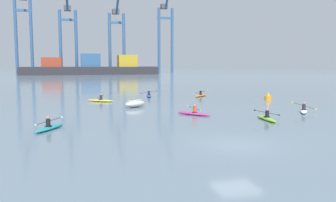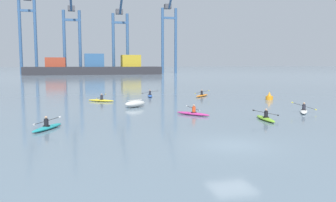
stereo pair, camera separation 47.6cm
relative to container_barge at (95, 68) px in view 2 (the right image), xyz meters
name	(u,v)px [view 2 (the right image)]	position (x,y,z in m)	size (l,w,h in m)	color
ground_plane	(233,145)	(2.05, -122.62, -2.62)	(800.00, 800.00, 0.00)	slate
container_barge	(95,68)	(0.00, 0.00, 0.00)	(51.63, 9.25, 8.01)	#28282D
gantry_crane_west	(27,25)	(-25.45, 10.88, 16.83)	(6.92, 19.71, 37.86)	#335684
gantry_crane_west_mid	(72,29)	(-8.44, 6.33, 15.02)	(7.23, 20.73, 36.58)	#335684
gantry_crane_east_mid	(120,32)	(10.69, 6.28, 14.46)	(6.97, 18.82, 35.52)	#335684
gantry_crane_east	(169,30)	(32.49, 11.29, 16.27)	(7.11, 15.86, 40.08)	#335684
capsized_dinghy	(135,104)	(-0.59, -104.35, -2.27)	(2.77, 2.37, 0.76)	beige
channel_buoy	(269,97)	(16.70, -101.10, -2.26)	(0.90, 0.90, 1.00)	orange
kayak_magenta	(193,113)	(3.45, -111.24, -2.45)	(2.57, 3.05, 0.99)	#C13384
kayak_lime	(265,118)	(8.18, -115.30, -2.45)	(2.24, 3.45, 0.95)	#7ABC2D
kayak_white	(304,111)	(13.86, -112.17, -2.45)	(2.45, 3.13, 0.97)	silver
kayak_orange	(202,95)	(10.00, -95.12, -2.45)	(2.84, 2.82, 0.95)	orange
kayak_teal	(47,127)	(-8.35, -115.23, -2.45)	(2.14, 3.28, 1.00)	teal
kayak_blue	(150,95)	(3.11, -93.51, -2.45)	(2.24, 3.45, 0.95)	#2856B2
kayak_yellow	(101,100)	(-3.69, -98.19, -2.45)	(3.18, 2.35, 0.95)	yellow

